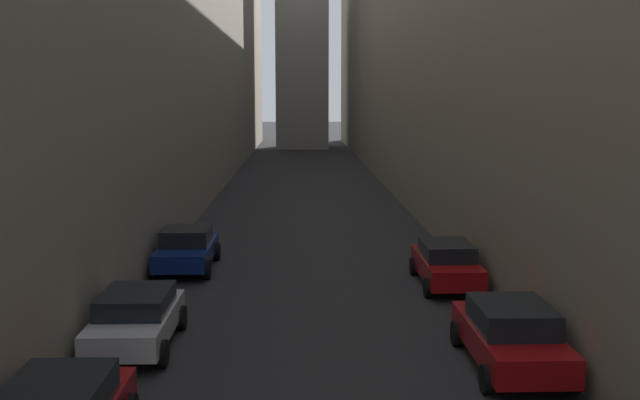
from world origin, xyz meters
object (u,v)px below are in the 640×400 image
(parked_car_right_third, at_px, (511,335))
(parked_car_right_far, at_px, (446,263))
(parked_car_left_third, at_px, (136,318))
(parked_car_left_far, at_px, (187,248))

(parked_car_right_third, xyz_separation_m, parked_car_right_far, (-0.00, 7.33, -0.02))
(parked_car_left_third, relative_size, parked_car_right_third, 0.93)
(parked_car_left_far, bearing_deg, parked_car_right_third, -138.21)
(parked_car_left_far, distance_m, parked_car_right_third, 13.20)
(parked_car_left_far, height_order, parked_car_right_third, parked_car_right_third)
(parked_car_left_third, bearing_deg, parked_car_right_far, -57.01)
(parked_car_left_far, relative_size, parked_car_right_third, 1.00)
(parked_car_left_far, bearing_deg, parked_car_left_third, -180.00)
(parked_car_left_third, distance_m, parked_car_right_third, 8.95)
(parked_car_right_far, bearing_deg, parked_car_right_third, -180.00)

